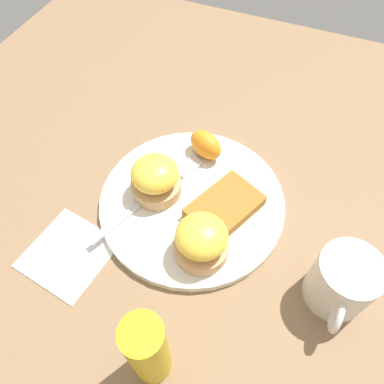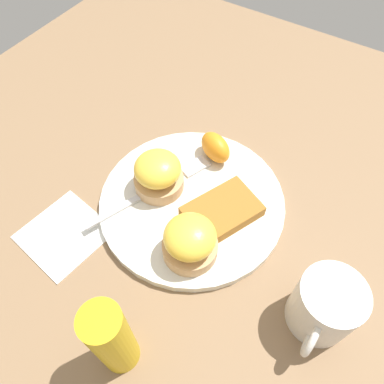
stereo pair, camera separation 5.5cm
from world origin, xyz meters
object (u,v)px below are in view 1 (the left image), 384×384
(fork, at_px, (156,192))
(hashbrown_patty, at_px, (225,206))
(orange_wedge, at_px, (206,145))
(cup, at_px, (342,282))
(sandwich_benedict_right, at_px, (201,241))
(condiment_bottle, at_px, (148,351))
(sandwich_benedict_left, at_px, (155,179))

(fork, bearing_deg, hashbrown_patty, 96.01)
(orange_wedge, height_order, cup, cup)
(hashbrown_patty, bearing_deg, cup, 70.18)
(sandwich_benedict_right, xyz_separation_m, condiment_bottle, (0.15, -0.00, 0.03))
(cup, distance_m, condiment_bottle, 0.25)
(orange_wedge, bearing_deg, cup, 57.25)
(sandwich_benedict_right, bearing_deg, fork, -122.83)
(hashbrown_patty, bearing_deg, condiment_bottle, -1.90)
(cup, bearing_deg, orange_wedge, -122.75)
(orange_wedge, bearing_deg, sandwich_benedict_left, -23.20)
(fork, bearing_deg, cup, 79.66)
(hashbrown_patty, distance_m, cup, 0.19)
(hashbrown_patty, xyz_separation_m, cup, (0.06, 0.17, 0.02))
(sandwich_benedict_left, height_order, hashbrown_patty, sandwich_benedict_left)
(sandwich_benedict_left, distance_m, cup, 0.29)
(cup, bearing_deg, sandwich_benedict_left, -101.25)
(sandwich_benedict_right, xyz_separation_m, fork, (-0.06, -0.10, -0.03))
(orange_wedge, xyz_separation_m, fork, (0.10, -0.04, -0.02))
(cup, bearing_deg, fork, -100.34)
(condiment_bottle, bearing_deg, sandwich_benedict_right, 179.96)
(sandwich_benedict_left, distance_m, fork, 0.03)
(sandwich_benedict_left, bearing_deg, sandwich_benedict_right, 55.39)
(orange_wedge, bearing_deg, sandwich_benedict_right, 19.19)
(sandwich_benedict_left, relative_size, sandwich_benedict_right, 1.00)
(sandwich_benedict_right, distance_m, orange_wedge, 0.18)
(sandwich_benedict_left, xyz_separation_m, cup, (0.06, 0.28, -0.00))
(sandwich_benedict_left, xyz_separation_m, condiment_bottle, (0.22, 0.10, 0.03))
(sandwich_benedict_left, distance_m, condiment_bottle, 0.25)
(sandwich_benedict_left, height_order, cup, cup)
(fork, bearing_deg, condiment_bottle, 24.59)
(cup, height_order, condiment_bottle, condiment_bottle)
(fork, xyz_separation_m, cup, (0.05, 0.28, 0.03))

